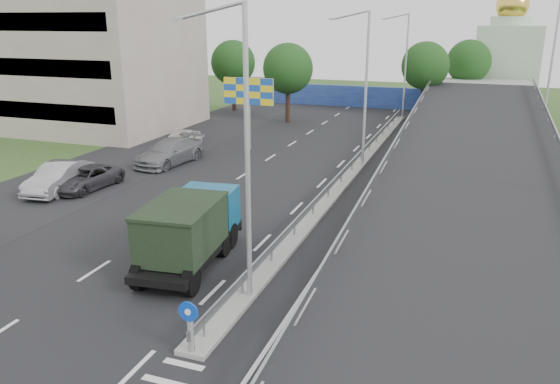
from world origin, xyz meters
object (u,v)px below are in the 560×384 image
at_px(parked_car_c, 87,178).
at_px(parked_car_d, 170,152).
at_px(lamp_post_far, 404,60).
at_px(parked_car_e, 180,141).
at_px(billboard, 249,95).
at_px(lamp_post_near, 242,142).
at_px(parked_car_b, 59,177).
at_px(church, 506,59).
at_px(dump_truck, 190,228).
at_px(sign_bollard, 190,326).
at_px(lamp_post_mid, 363,81).

height_order(parked_car_c, parked_car_d, parked_car_d).
height_order(lamp_post_far, parked_car_e, lamp_post_far).
xyz_separation_m(billboard, parked_car_e, (-4.60, -2.60, -3.34)).
relative_size(lamp_post_near, lamp_post_far, 1.00).
bearing_deg(parked_car_b, church, 53.13).
distance_m(billboard, parked_car_e, 6.26).
relative_size(lamp_post_near, parked_car_b, 1.96).
bearing_deg(dump_truck, sign_bollard, -67.87).
bearing_deg(billboard, parked_car_c, -111.61).
xyz_separation_m(lamp_post_near, parked_car_b, (-15.42, 8.26, -4.96)).
height_order(lamp_post_mid, billboard, lamp_post_mid).
bearing_deg(church, lamp_post_mid, -106.22).
distance_m(lamp_post_near, lamp_post_mid, 20.00).
relative_size(lamp_post_mid, parked_car_e, 2.04).
bearing_deg(sign_bollard, dump_truck, 118.44).
xyz_separation_m(lamp_post_mid, parked_car_c, (-14.20, -10.84, -5.14)).
bearing_deg(dump_truck, lamp_post_near, -37.81).
bearing_deg(billboard, church, 59.30).
xyz_separation_m(parked_car_b, parked_car_c, (1.23, 0.90, -0.18)).
relative_size(church, billboard, 2.51).
relative_size(billboard, dump_truck, 0.81).
xyz_separation_m(lamp_post_near, church, (9.89, 54.00, -0.50)).
bearing_deg(parked_car_d, parked_car_c, -95.90).
xyz_separation_m(lamp_post_near, lamp_post_mid, (0.00, 20.00, 0.00)).
bearing_deg(parked_car_e, parked_car_c, -99.00).
relative_size(sign_bollard, lamp_post_mid, 0.17).
height_order(lamp_post_near, church, church).
bearing_deg(dump_truck, lamp_post_far, 78.77).
xyz_separation_m(church, parked_car_b, (-25.31, -45.74, -4.46)).
bearing_deg(parked_car_d, lamp_post_near, -44.82).
distance_m(lamp_post_near, dump_truck, 5.69).
bearing_deg(lamp_post_near, sign_bollard, -91.64).
bearing_deg(lamp_post_mid, dump_truck, -100.28).
relative_size(dump_truck, parked_car_b, 1.32).
bearing_deg(billboard, parked_car_b, -114.68).
bearing_deg(sign_bollard, lamp_post_mid, 89.74).
bearing_deg(parked_car_d, parked_car_b, -102.83).
height_order(lamp_post_far, parked_car_b, lamp_post_far).
bearing_deg(lamp_post_far, billboard, -116.84).
bearing_deg(lamp_post_far, church, 54.76).
xyz_separation_m(lamp_post_mid, parked_car_d, (-12.63, -3.97, -4.95)).
bearing_deg(billboard, sign_bollard, -70.79).
relative_size(lamp_post_mid, billboard, 1.83).
distance_m(church, parked_car_e, 42.12).
bearing_deg(lamp_post_mid, parked_car_d, -162.55).
bearing_deg(parked_car_d, parked_car_e, 114.74).
bearing_deg(parked_car_e, church, 49.43).
height_order(dump_truck, parked_car_e, dump_truck).
xyz_separation_m(lamp_post_near, lamp_post_far, (0.00, 40.00, 0.00)).
bearing_deg(billboard, parked_car_e, -150.48).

